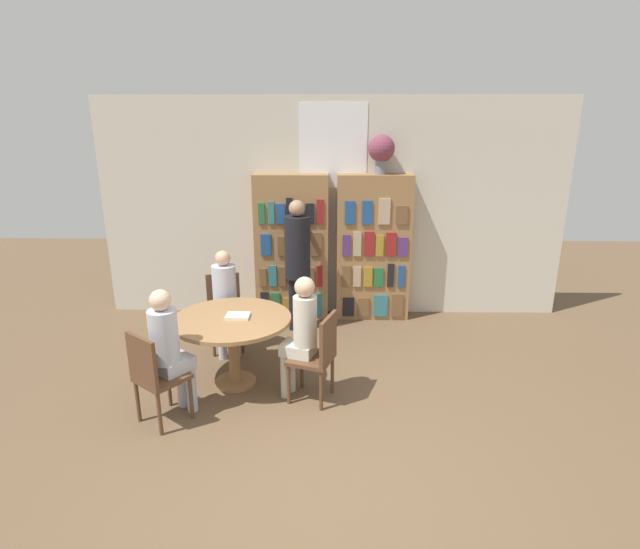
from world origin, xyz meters
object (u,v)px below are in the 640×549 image
Objects in this scene: flower_vase at (381,150)px; reading_table at (233,329)px; seated_reader_back at (169,345)px; chair_left_side at (225,307)px; librarian_standing at (298,252)px; bookshelf_right at (373,248)px; chair_far_side at (318,353)px; seated_reader_right at (301,331)px; seated_reader_left at (225,296)px; chair_near_camera at (154,374)px; bookshelf_left at (292,248)px.

reading_table is at bearing -130.46° from flower_vase.
flower_vase is 3.68m from seated_reader_back.
librarian_standing is (0.86, 0.53, 0.56)m from chair_left_side.
bookshelf_right is 2.41m from chair_far_side.
bookshelf_right reaches higher than seated_reader_right.
chair_left_side reaches higher than reading_table.
flower_vase is 0.40× the size of seated_reader_left.
seated_reader_left is at bearing 113.96° from chair_near_camera.
flower_vase is at bearing 87.49° from seated_reader_back.
chair_near_camera is at bearing -117.83° from librarian_standing.
bookshelf_right is at bearing 50.59° from reading_table.
chair_far_side is (-0.70, -2.25, -0.48)m from bookshelf_right.
chair_left_side is at bearing 59.84° from seated_reader_right.
chair_near_camera is at bearing -127.19° from reading_table.
chair_far_side is 0.72× the size of seated_reader_left.
librarian_standing reaches higher than seated_reader_right.
flower_vase is 2.83m from chair_left_side.
chair_far_side is 1.86m from librarian_standing.
chair_near_camera is at bearing 126.00° from chair_far_side.
flower_vase is at bearing -168.53° from chair_left_side.
bookshelf_right is at bearing 88.30° from seated_reader_back.
bookshelf_left is 1.36m from chair_left_side.
librarian_standing reaches higher than chair_left_side.
reading_table is at bearing -112.14° from librarian_standing.
flower_vase is 0.55× the size of chair_left_side.
seated_reader_back is at bearing -117.09° from librarian_standing.
bookshelf_right is at bearing -167.83° from chair_left_side.
librarian_standing is at bearing -77.24° from bookshelf_left.
bookshelf_right is at bearing -163.23° from seated_reader_left.
librarian_standing is (0.11, -0.50, 0.08)m from bookshelf_left.
chair_near_camera reaches higher than reading_table.
chair_far_side is 0.71× the size of seated_reader_right.
bookshelf_right is 2.19m from chair_left_side.
flower_vase is at bearing 25.26° from librarian_standing.
bookshelf_left is 1.57× the size of seated_reader_back.
chair_near_camera is 2.54m from librarian_standing.
bookshelf_left is 1.42m from seated_reader_left.
flower_vase is at bearing 0.22° from bookshelf_left.
seated_reader_back is at bearing 66.08° from chair_left_side.
seated_reader_left is at bearing -147.23° from flower_vase.
seated_reader_left is 1.36m from seated_reader_right.
flower_vase is 0.55× the size of chair_far_side.
seated_reader_back is (-0.24, -1.34, 0.01)m from seated_reader_left.
seated_reader_back reaches higher than chair_far_side.
seated_reader_left is 0.98× the size of seated_reader_right.
chair_left_side is (-1.87, -1.03, -0.48)m from bookshelf_right.
seated_reader_right is at bearing 58.50° from chair_near_camera.
bookshelf_right is 1.57× the size of seated_reader_back.
librarian_standing reaches higher than chair_far_side.
bookshelf_right is 2.54m from reading_table.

